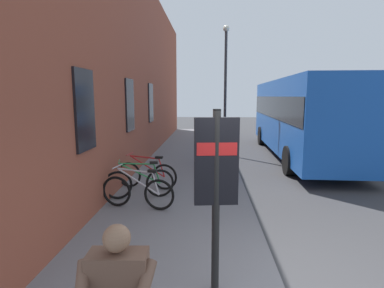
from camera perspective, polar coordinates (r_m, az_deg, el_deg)
ground at (r=10.49m, az=14.29°, el=-6.17°), size 60.00×60.00×0.00m
sidewalk_pavement at (r=12.23m, az=-0.32°, el=-3.46°), size 24.00×3.50×0.12m
station_facade at (r=13.25m, az=-9.19°, el=12.99°), size 22.00×0.65×7.31m
bicycle_beside_lamp at (r=7.20m, az=-10.05°, el=-8.74°), size 0.52×1.75×0.97m
bicycle_mid_rack at (r=7.90m, az=-9.74°, el=-7.14°), size 0.57×1.74×0.97m
bicycle_nearest_sign at (r=8.66m, az=-8.41°, el=-5.68°), size 0.50×1.75×0.97m
transit_info_sign at (r=3.85m, az=4.53°, el=-5.49°), size 0.14×0.56×2.40m
city_bus at (r=14.35m, az=19.51°, el=5.35°), size 10.57×2.88×3.35m
pedestrian_crossing_street at (r=12.11m, az=3.50°, el=1.39°), size 0.42×0.55×1.60m
pedestrian_by_facade at (r=10.60m, az=3.69°, el=0.74°), size 0.35×0.64×1.73m
street_lamp at (r=13.96m, az=6.24°, el=11.82°), size 0.28×0.28×5.59m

